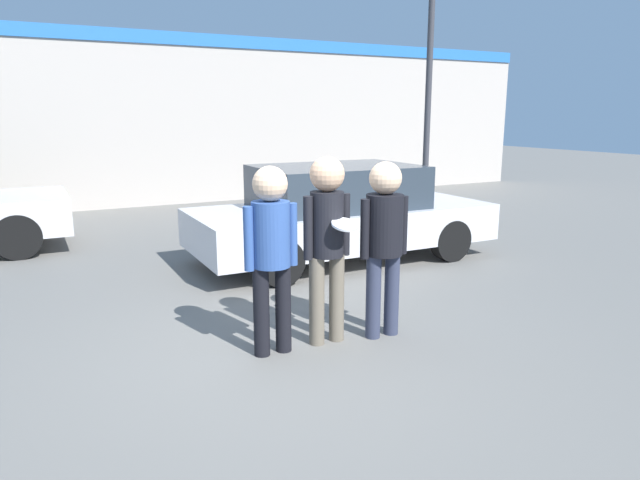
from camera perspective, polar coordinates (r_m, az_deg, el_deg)
The scene contains 7 objects.
ground_plane at distance 5.65m, azimuth -3.21°, elevation -10.57°, with size 56.00×56.00×0.00m, color #66635E.
storefront_building at distance 14.39m, azimuth -19.27°, elevation 11.32°, with size 24.00×0.22×4.10m.
person_left at distance 5.19m, azimuth -4.91°, elevation -0.35°, with size 0.52×0.35×1.77m.
person_middle_with_frisbee at distance 5.42m, azimuth 0.71°, elevation 0.71°, with size 0.49×0.52×1.83m.
person_right at distance 5.63m, azimuth 6.43°, elevation 0.70°, with size 0.54×0.37×1.77m.
parked_car_near at distance 8.74m, azimuth 2.06°, elevation 2.72°, with size 4.58×1.95×1.45m.
street_lamp at distance 11.62m, azimuth 12.21°, elevation 18.08°, with size 1.59×0.35×5.42m.
Camera 1 is at (-2.10, -4.75, 2.22)m, focal length 32.00 mm.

